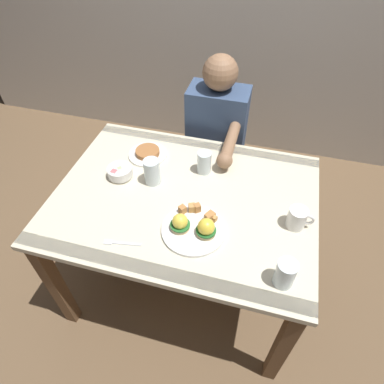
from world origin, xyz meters
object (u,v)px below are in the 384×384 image
Objects in this scene: coffee_mug at (298,218)px; diner_person at (216,138)px; dining_table at (185,212)px; fork at (120,243)px; water_glass_extra at (152,173)px; water_glass_near at (204,163)px; side_plate at (148,153)px; fruit_bowl at (120,172)px; water_glass_far at (285,275)px; eggs_benedict_plate at (194,227)px.

coffee_mug is 0.81m from diner_person.
fork reaches higher than dining_table.
dining_table is at bearing -92.13° from diner_person.
coffee_mug is (0.50, -0.04, 0.16)m from dining_table.
water_glass_near is at bearing 32.06° from water_glass_extra.
water_glass_near reaches higher than side_plate.
fruit_bowl is 0.84m from coffee_mug.
fruit_bowl is (-0.34, 0.05, 0.14)m from dining_table.
fruit_bowl is 0.41m from water_glass_near.
water_glass_extra reaches higher than fruit_bowl.
water_glass_far is 0.75m from water_glass_extra.
water_glass_extra is 0.65× the size of side_plate.
diner_person reaches higher than fork.
dining_table is 10.46× the size of water_glass_near.
coffee_mug is at bearing 83.57° from water_glass_far.
eggs_benedict_plate is 0.31m from fork.
water_glass_near is 0.26m from water_glass_extra.
coffee_mug reaches higher than eggs_benedict_plate.
dining_table is at bearing -18.11° from water_glass_extra.
water_glass_far is 0.92m from side_plate.
water_glass_far is at bearing -37.09° from side_plate.
coffee_mug is 0.86× the size of water_glass_extra.
fruit_bowl is 0.60× the size of side_plate.
water_glass_extra reaches higher than eggs_benedict_plate.
eggs_benedict_plate is 0.40m from water_glass_far.
dining_table is at bearing -103.33° from water_glass_near.
water_glass_far reaches higher than fruit_bowl.
coffee_mug is 0.97× the size of water_glass_near.
diner_person reaches higher than water_glass_far.
side_plate is at bearing 69.48° from fruit_bowl.
eggs_benedict_plate reaches higher than fork.
water_glass_near is at bearing 76.67° from dining_table.
side_plate is (-0.36, 0.41, -0.01)m from eggs_benedict_plate.
eggs_benedict_plate is 1.73× the size of fork.
diner_person is at bearing 115.88° from water_glass_far.
water_glass_near is at bearing 129.48° from water_glass_far.
eggs_benedict_plate reaches higher than dining_table.
eggs_benedict_plate is 0.55m from side_plate.
coffee_mug is 0.29m from water_glass_far.
side_plate is at bearing 160.45° from coffee_mug.
diner_person reaches higher than water_glass_near.
eggs_benedict_plate reaches higher than fruit_bowl.
fruit_bowl is at bearing 155.37° from water_glass_far.
coffee_mug is at bearing -26.86° from water_glass_near.
fruit_bowl is 1.02× the size of water_glass_far.
dining_table is 1.05× the size of diner_person.
water_glass_near is 0.67m from water_glass_far.
water_glass_near is (-0.05, 0.37, 0.02)m from eggs_benedict_plate.
fruit_bowl is 1.08× the size of coffee_mug.
fork is 0.56m from side_plate.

